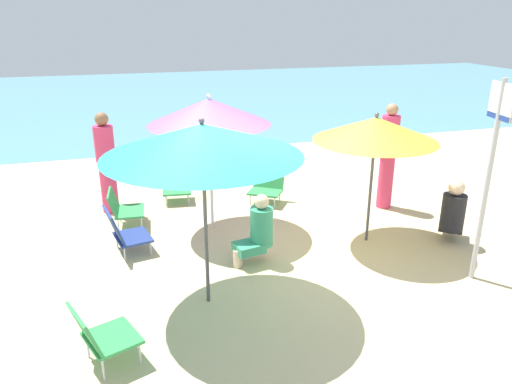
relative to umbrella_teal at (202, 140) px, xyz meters
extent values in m
plane|color=#D3BC8C|center=(0.89, 0.47, -1.84)|extent=(40.00, 40.00, 0.00)
cube|color=#5693A3|center=(0.89, 14.32, -1.83)|extent=(40.00, 16.00, 0.01)
cylinder|color=#4C4C51|center=(0.00, 0.00, -0.84)|extent=(0.04, 0.04, 2.00)
cone|color=teal|center=(0.00, 0.00, 0.00)|extent=(2.03, 2.03, 0.33)
sphere|color=#4C4C51|center=(0.00, 0.00, 0.20)|extent=(0.06, 0.06, 0.06)
cylinder|color=#4C4C51|center=(2.44, 0.91, -0.96)|extent=(0.04, 0.04, 1.75)
cone|color=yellow|center=(2.44, 0.91, -0.24)|extent=(1.63, 1.63, 0.31)
sphere|color=#4C4C51|center=(2.44, 0.91, -0.05)|extent=(0.06, 0.06, 0.06)
cylinder|color=silver|center=(0.44, 1.92, -0.87)|extent=(0.04, 0.04, 1.93)
cone|color=#8E56C6|center=(0.44, 1.92, -0.09)|extent=(1.72, 1.72, 0.36)
sphere|color=silver|center=(0.44, 1.92, 0.12)|extent=(0.06, 0.06, 0.06)
cube|color=#33934C|center=(-0.73, 2.31, -1.59)|extent=(0.45, 0.57, 0.03)
cube|color=#33934C|center=(-0.95, 2.33, -1.42)|extent=(0.17, 0.55, 0.32)
cylinder|color=silver|center=(-0.55, 2.51, -1.72)|extent=(0.02, 0.02, 0.23)
cylinder|color=silver|center=(-0.58, 2.08, -1.72)|extent=(0.02, 0.02, 0.23)
cylinder|color=silver|center=(-0.88, 2.54, -1.72)|extent=(0.02, 0.02, 0.23)
cylinder|color=silver|center=(-0.91, 2.10, -1.72)|extent=(0.02, 0.02, 0.23)
cube|color=#33934C|center=(-1.02, -0.75, -1.58)|extent=(0.57, 0.60, 0.03)
cube|color=#33934C|center=(-1.24, -0.84, -1.39)|extent=(0.31, 0.50, 0.37)
cylinder|color=silver|center=(-0.93, -0.51, -1.72)|extent=(0.02, 0.02, 0.24)
cylinder|color=silver|center=(-0.79, -0.87, -1.72)|extent=(0.02, 0.02, 0.24)
cylinder|color=silver|center=(-1.25, -0.64, -1.72)|extent=(0.02, 0.02, 0.24)
cylinder|color=silver|center=(-1.11, -0.99, -1.72)|extent=(0.02, 0.02, 0.24)
cube|color=#33934C|center=(1.48, 2.66, -1.63)|extent=(0.67, 0.64, 0.03)
cube|color=#33934C|center=(1.60, 2.84, -1.46)|extent=(0.51, 0.40, 0.34)
cylinder|color=silver|center=(1.56, 2.40, -1.74)|extent=(0.02, 0.02, 0.19)
cylinder|color=silver|center=(1.21, 2.64, -1.74)|extent=(0.02, 0.02, 0.19)
cylinder|color=silver|center=(1.75, 2.68, -1.74)|extent=(0.02, 0.02, 0.19)
cylinder|color=silver|center=(1.40, 2.91, -1.74)|extent=(0.02, 0.02, 0.19)
cube|color=navy|center=(-0.73, 1.48, -1.63)|extent=(0.53, 0.60, 0.03)
cube|color=navy|center=(-0.96, 1.43, -1.41)|extent=(0.27, 0.54, 0.43)
cylinder|color=silver|center=(-0.61, 1.72, -1.74)|extent=(0.02, 0.02, 0.19)
cylinder|color=silver|center=(-0.52, 1.31, -1.74)|extent=(0.02, 0.02, 0.19)
cylinder|color=silver|center=(-0.94, 1.64, -1.74)|extent=(0.02, 0.02, 0.19)
cylinder|color=silver|center=(-0.86, 1.24, -1.74)|extent=(0.02, 0.02, 0.19)
cube|color=#33934C|center=(0.07, 3.15, -1.64)|extent=(0.51, 0.49, 0.03)
cube|color=#33934C|center=(0.10, 3.39, -1.45)|extent=(0.48, 0.19, 0.36)
cylinder|color=silver|center=(0.24, 2.96, -1.74)|extent=(0.02, 0.02, 0.18)
cylinder|color=silver|center=(-0.13, 3.00, -1.74)|extent=(0.02, 0.02, 0.18)
cylinder|color=silver|center=(0.28, 3.31, -1.74)|extent=(0.02, 0.02, 0.18)
cylinder|color=silver|center=(-0.09, 3.35, -1.74)|extent=(0.02, 0.02, 0.18)
cylinder|color=#DB3866|center=(-1.01, 3.03, -1.42)|extent=(0.26, 0.26, 0.84)
cylinder|color=#DB3866|center=(-1.01, 3.03, -0.72)|extent=(0.30, 0.30, 0.56)
sphere|color=#896042|center=(-1.01, 3.03, -0.33)|extent=(0.21, 0.21, 0.21)
cylinder|color=#DB3866|center=(3.31, 1.98, -1.40)|extent=(0.24, 0.24, 0.86)
cylinder|color=#DB3866|center=(3.31, 1.98, -0.64)|extent=(0.28, 0.28, 0.66)
sphere|color=tan|center=(3.31, 1.98, -0.22)|extent=(0.18, 0.18, 0.18)
cube|color=#389970|center=(0.66, 0.71, -1.61)|extent=(0.41, 0.36, 0.12)
cylinder|color=beige|center=(0.51, 0.67, -1.72)|extent=(0.12, 0.12, 0.23)
cylinder|color=#389970|center=(0.84, 0.74, -1.36)|extent=(0.29, 0.29, 0.50)
sphere|color=beige|center=(0.84, 0.74, -1.02)|extent=(0.18, 0.18, 0.18)
cube|color=black|center=(3.60, 0.65, -1.63)|extent=(0.47, 0.48, 0.12)
cylinder|color=beige|center=(3.70, 0.77, -1.73)|extent=(0.12, 0.12, 0.21)
cylinder|color=black|center=(3.49, 0.50, -1.37)|extent=(0.31, 0.31, 0.51)
sphere|color=beige|center=(3.49, 0.50, -1.01)|extent=(0.21, 0.21, 0.21)
cylinder|color=#ADADB2|center=(3.16, -0.38, -0.65)|extent=(0.06, 0.06, 2.38)
cube|color=white|center=(3.16, -0.38, 0.30)|extent=(0.09, 0.41, 0.39)
cube|color=navy|center=(3.16, -0.38, 0.13)|extent=(0.09, 0.41, 0.06)
camera|label=1|loc=(-0.80, -4.69, 1.19)|focal=34.50mm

